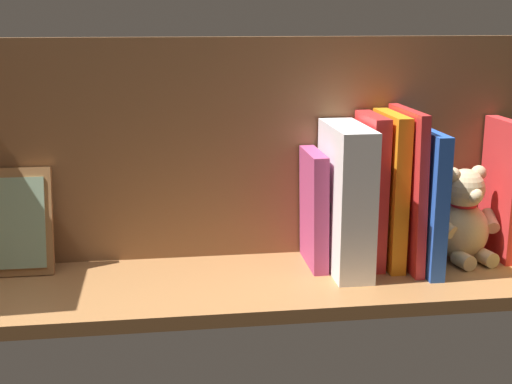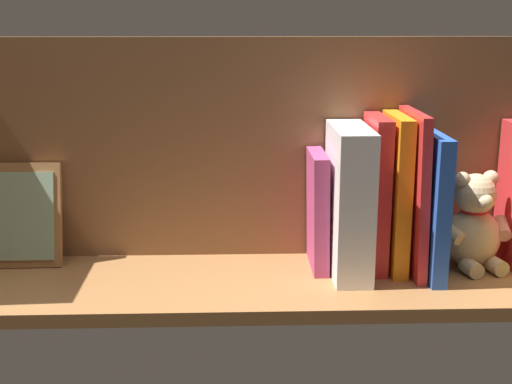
# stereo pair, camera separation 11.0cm
# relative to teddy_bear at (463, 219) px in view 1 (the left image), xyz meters

# --- Properties ---
(ground_plane) EXTENTS (1.06, 0.28, 0.02)m
(ground_plane) POSITION_rel_teddy_bear_xyz_m (0.37, 0.03, -0.08)
(ground_plane) COLOR #9E6B3D
(shelf_back_panel) EXTENTS (1.06, 0.02, 0.38)m
(shelf_back_panel) POSITION_rel_teddy_bear_xyz_m (0.37, -0.08, 0.12)
(shelf_back_panel) COLOR brown
(shelf_back_panel) RESTS_ON ground_plane
(book_1) EXTENTS (0.02, 0.12, 0.24)m
(book_1) POSITION_rel_teddy_bear_xyz_m (-0.07, -0.01, 0.05)
(book_1) COLOR red
(book_1) RESTS_ON ground_plane
(teddy_bear) EXTENTS (0.13, 0.12, 0.17)m
(teddy_bear) POSITION_rel_teddy_bear_xyz_m (0.00, 0.00, 0.00)
(teddy_bear) COLOR #D1B284
(teddy_bear) RESTS_ON ground_plane
(book_2) EXTENTS (0.02, 0.17, 0.23)m
(book_2) POSITION_rel_teddy_bear_xyz_m (0.08, 0.02, 0.04)
(book_2) COLOR blue
(book_2) RESTS_ON ground_plane
(book_3) EXTENTS (0.02, 0.16, 0.27)m
(book_3) POSITION_rel_teddy_bear_xyz_m (0.11, 0.01, 0.06)
(book_3) COLOR red
(book_3) RESTS_ON ground_plane
(book_4) EXTENTS (0.02, 0.14, 0.26)m
(book_4) POSITION_rel_teddy_bear_xyz_m (0.13, -0.00, 0.06)
(book_4) COLOR orange
(book_4) RESTS_ON ground_plane
(book_5) EXTENTS (0.03, 0.12, 0.26)m
(book_5) POSITION_rel_teddy_bear_xyz_m (0.17, -0.01, 0.06)
(book_5) COLOR red
(book_5) RESTS_ON ground_plane
(dictionary_thick_white) EXTENTS (0.06, 0.17, 0.24)m
(dictionary_thick_white) POSITION_rel_teddy_bear_xyz_m (0.21, 0.02, 0.05)
(dictionary_thick_white) COLOR white
(dictionary_thick_white) RESTS_ON ground_plane
(book_6) EXTENTS (0.03, 0.12, 0.20)m
(book_6) POSITION_rel_teddy_bear_xyz_m (0.26, -0.01, 0.03)
(book_6) COLOR #B23F72
(book_6) RESTS_ON ground_plane
(picture_frame_leaning) EXTENTS (0.14, 0.05, 0.18)m
(picture_frame_leaning) POSITION_rel_teddy_bear_xyz_m (0.76, -0.04, 0.01)
(picture_frame_leaning) COLOR #9E6B3D
(picture_frame_leaning) RESTS_ON ground_plane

